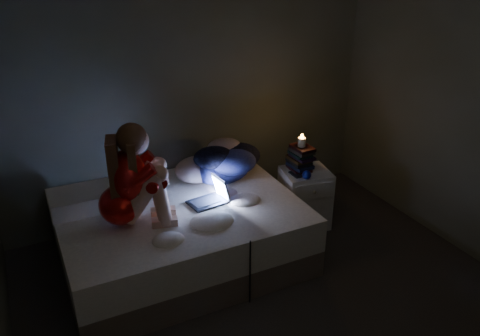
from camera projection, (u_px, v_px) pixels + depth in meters
floor at (296, 328)px, 3.41m from camera, size 3.60×3.80×0.02m
wall_back at (191, 81)px, 4.40m from camera, size 3.60×0.02×2.60m
bed at (181, 234)px, 4.01m from camera, size 1.89×1.41×0.52m
pillow at (82, 200)px, 3.85m from camera, size 0.50×0.35×0.14m
woman at (118, 177)px, 3.48m from camera, size 0.56×0.43×0.80m
laptop at (207, 191)px, 3.90m from camera, size 0.33×0.26×0.22m
clothes_pile at (220, 161)px, 4.28m from camera, size 0.65×0.55×0.35m
nightstand at (305, 198)px, 4.53m from camera, size 0.48×0.44×0.55m
book_stack at (301, 157)px, 4.40m from camera, size 0.19×0.25×0.24m
candle at (302, 141)px, 4.33m from camera, size 0.07×0.07×0.08m
phone at (298, 175)px, 4.32m from camera, size 0.09×0.15×0.01m
blue_orb at (310, 175)px, 4.25m from camera, size 0.08×0.08×0.08m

